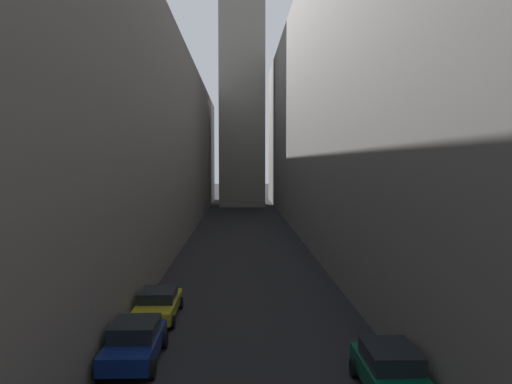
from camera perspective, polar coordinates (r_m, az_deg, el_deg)
ground_plane at (r=47.48m, az=-1.32°, el=-5.75°), size 264.00×264.00×0.00m
building_block_left at (r=50.28m, az=-15.33°, el=5.34°), size 13.17×108.00×18.72m
building_block_right at (r=50.75m, az=12.72°, el=9.10°), size 13.40×108.00×25.34m
clock_tower at (r=92.01m, az=-1.63°, el=20.01°), size 8.52×8.52×65.30m
parked_car_left_third at (r=20.24m, az=-13.54°, el=-16.08°), size 2.02×4.32×1.56m
parked_car_left_far at (r=25.40m, az=-10.99°, el=-12.25°), size 2.02×4.58×1.37m
parked_car_right_third at (r=17.77m, az=14.96°, el=-18.88°), size 1.94×4.25×1.58m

